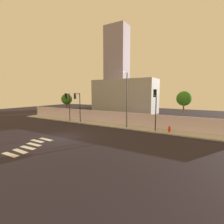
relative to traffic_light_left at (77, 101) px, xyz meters
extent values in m
plane|color=black|center=(4.11, -6.97, -3.54)|extent=(80.00, 80.00, 0.00)
cube|color=#B3B3B3|center=(4.11, 1.23, -3.47)|extent=(36.00, 2.40, 0.15)
cube|color=silver|center=(4.11, 2.52, -2.49)|extent=(36.00, 0.18, 1.80)
cube|color=silver|center=(4.65, -12.77, -3.54)|extent=(1.82, 0.52, 0.01)
cube|color=silver|center=(4.55, -11.92, -3.54)|extent=(1.81, 0.49, 0.01)
cube|color=silver|center=(4.26, -11.07, -3.54)|extent=(1.82, 0.52, 0.01)
cube|color=silver|center=(3.88, -10.22, -3.54)|extent=(1.81, 0.50, 0.01)
cube|color=silver|center=(3.16, -9.37, -3.54)|extent=(1.80, 0.44, 0.01)
cube|color=silver|center=(3.38, -8.52, -3.54)|extent=(1.81, 0.46, 0.01)
cylinder|color=black|center=(-0.01, 0.58, -1.07)|extent=(0.12, 0.12, 4.66)
cylinder|color=black|center=(0.00, 0.05, 1.16)|extent=(0.09, 1.05, 0.08)
cube|color=black|center=(0.01, -0.47, 0.81)|extent=(0.34, 0.20, 0.90)
sphere|color=red|center=(0.01, -0.59, 1.08)|extent=(0.18, 0.18, 0.18)
sphere|color=#33260A|center=(0.01, -0.59, 0.80)|extent=(0.18, 0.18, 0.18)
sphere|color=black|center=(0.01, -0.59, 0.52)|extent=(0.18, 0.18, 0.18)
cylinder|color=black|center=(12.29, 0.58, -0.84)|extent=(0.12, 0.12, 5.11)
cylinder|color=black|center=(12.38, -0.02, 1.61)|extent=(0.27, 1.20, 0.08)
cube|color=black|center=(12.47, -0.61, 1.26)|extent=(0.37, 0.25, 0.90)
sphere|color=black|center=(12.49, -0.73, 1.53)|extent=(0.18, 0.18, 0.18)
sphere|color=#33260A|center=(12.49, -0.73, 1.25)|extent=(0.18, 0.18, 0.18)
sphere|color=#19F24C|center=(12.49, -0.73, 0.97)|extent=(0.18, 0.18, 0.18)
cylinder|color=black|center=(-2.33, 0.58, -1.09)|extent=(0.12, 0.12, 4.61)
cylinder|color=black|center=(-2.29, 0.17, 1.11)|extent=(0.16, 0.82, 0.08)
cube|color=black|center=(-2.25, -0.23, 0.76)|extent=(0.36, 0.23, 0.90)
sphere|color=black|center=(-2.23, -0.35, 1.03)|extent=(0.18, 0.18, 0.18)
sphere|color=#33260A|center=(-2.23, -0.35, 0.75)|extent=(0.18, 0.18, 0.18)
sphere|color=#19F24C|center=(-2.23, -0.35, 0.47)|extent=(0.18, 0.18, 0.18)
cylinder|color=#4C4C51|center=(8.24, 0.78, 0.31)|extent=(0.16, 0.16, 7.40)
cylinder|color=#4C4C51|center=(8.24, -0.01, 3.95)|extent=(0.10, 1.58, 0.10)
cube|color=beige|center=(8.24, -0.80, 3.85)|extent=(0.60, 0.24, 0.16)
cylinder|color=red|center=(13.92, 0.79, -3.11)|extent=(0.24, 0.24, 0.58)
sphere|color=red|center=(13.92, 0.79, -2.78)|extent=(0.26, 0.26, 0.26)
cylinder|color=red|center=(13.75, 0.79, -3.08)|extent=(0.10, 0.09, 0.09)
cylinder|color=red|center=(14.09, 0.79, -3.08)|extent=(0.10, 0.09, 0.09)
cylinder|color=brown|center=(-6.29, 3.75, -2.03)|extent=(0.21, 0.21, 3.04)
sphere|color=#3A751F|center=(-6.29, 3.75, 0.06)|extent=(2.07, 2.07, 2.07)
cylinder|color=brown|center=(14.99, 3.75, -1.74)|extent=(0.17, 0.17, 3.60)
sphere|color=#367C20|center=(14.99, 3.75, 0.57)|extent=(1.89, 1.89, 1.89)
cube|color=#A2A2A2|center=(-0.13, 16.52, 0.44)|extent=(15.37, 6.00, 7.96)
cube|color=gray|center=(-9.06, 28.52, 9.43)|extent=(7.15, 5.00, 25.95)
camera|label=1|loc=(18.04, -19.34, 1.34)|focal=26.42mm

